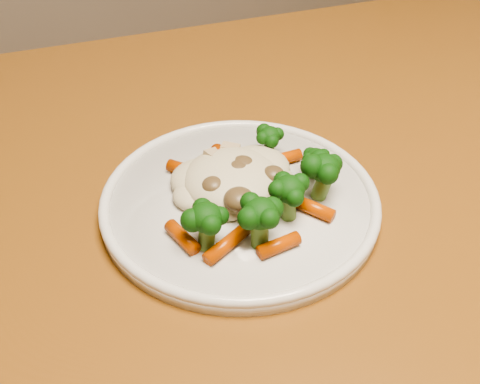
% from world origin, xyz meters
% --- Properties ---
extents(dining_table, '(1.25, 0.90, 0.75)m').
position_xyz_m(dining_table, '(0.14, -0.02, 0.65)').
color(dining_table, brown).
rests_on(dining_table, ground).
extents(plate, '(0.25, 0.25, 0.01)m').
position_xyz_m(plate, '(0.12, -0.03, 0.76)').
color(plate, silver).
rests_on(plate, dining_table).
extents(meal, '(0.17, 0.16, 0.04)m').
position_xyz_m(meal, '(0.12, -0.04, 0.78)').
color(meal, beige).
rests_on(meal, plate).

